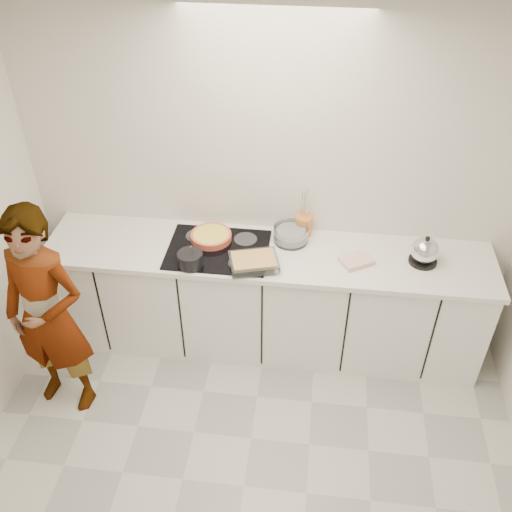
# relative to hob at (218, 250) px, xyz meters

# --- Properties ---
(floor) EXTENTS (3.60, 3.20, 0.00)m
(floor) POSITION_rel_hob_xyz_m (0.35, -1.26, -0.92)
(floor) COLOR beige
(floor) RESTS_ON ground
(ceiling) EXTENTS (3.60, 3.20, 0.00)m
(ceiling) POSITION_rel_hob_xyz_m (0.35, -1.26, 1.68)
(ceiling) COLOR white
(ceiling) RESTS_ON wall_back
(wall_back) EXTENTS (3.60, 0.00, 2.60)m
(wall_back) POSITION_rel_hob_xyz_m (0.35, 0.34, 0.38)
(wall_back) COLOR silver
(wall_back) RESTS_ON ground
(base_cabinets) EXTENTS (3.20, 0.58, 0.87)m
(base_cabinets) POSITION_rel_hob_xyz_m (0.35, 0.02, -0.48)
(base_cabinets) COLOR white
(base_cabinets) RESTS_ON floor
(countertop) EXTENTS (3.24, 0.64, 0.04)m
(countertop) POSITION_rel_hob_xyz_m (0.35, 0.02, -0.03)
(countertop) COLOR white
(countertop) RESTS_ON base_cabinets
(hob) EXTENTS (0.72, 0.54, 0.01)m
(hob) POSITION_rel_hob_xyz_m (0.00, 0.00, 0.00)
(hob) COLOR black
(hob) RESTS_ON countertop
(tart_dish) EXTENTS (0.31, 0.31, 0.05)m
(tart_dish) POSITION_rel_hob_xyz_m (-0.07, 0.11, 0.03)
(tart_dish) COLOR #C45037
(tart_dish) RESTS_ON hob
(saucepan) EXTENTS (0.23, 0.23, 0.17)m
(saucepan) POSITION_rel_hob_xyz_m (-0.16, -0.20, 0.06)
(saucepan) COLOR black
(saucepan) RESTS_ON hob
(baking_dish) EXTENTS (0.38, 0.32, 0.06)m
(baking_dish) POSITION_rel_hob_xyz_m (0.28, -0.16, 0.04)
(baking_dish) COLOR silver
(baking_dish) RESTS_ON hob
(mixing_bowl) EXTENTS (0.32, 0.32, 0.12)m
(mixing_bowl) POSITION_rel_hob_xyz_m (0.51, 0.18, 0.05)
(mixing_bowl) COLOR silver
(mixing_bowl) RESTS_ON countertop
(tea_towel) EXTENTS (0.26, 0.24, 0.04)m
(tea_towel) POSITION_rel_hob_xyz_m (0.98, -0.02, 0.01)
(tea_towel) COLOR white
(tea_towel) RESTS_ON countertop
(kettle) EXTENTS (0.20, 0.20, 0.22)m
(kettle) POSITION_rel_hob_xyz_m (1.44, 0.04, 0.09)
(kettle) COLOR black
(kettle) RESTS_ON countertop
(utensil_crock) EXTENTS (0.14, 0.14, 0.15)m
(utensil_crock) POSITION_rel_hob_xyz_m (0.60, 0.28, 0.07)
(utensil_crock) COLOR #CC7331
(utensil_crock) RESTS_ON countertop
(cook) EXTENTS (0.64, 0.47, 1.62)m
(cook) POSITION_rel_hob_xyz_m (-1.01, -0.70, -0.11)
(cook) COLOR white
(cook) RESTS_ON floor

